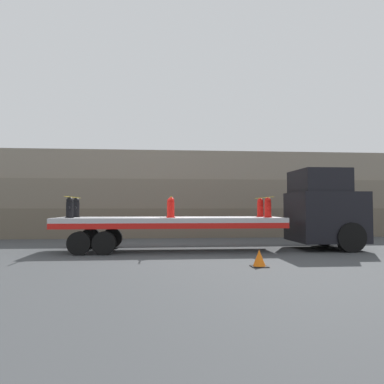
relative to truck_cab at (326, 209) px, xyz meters
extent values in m
plane|color=#3F4244|center=(-6.27, 0.00, -1.58)|extent=(120.00, 120.00, 0.00)
cube|color=#665B4C|center=(-6.27, 7.20, -0.78)|extent=(60.00, 3.00, 1.61)
cube|color=#756B5B|center=(-6.27, 7.35, 0.83)|extent=(60.00, 3.00, 1.61)
cube|color=gray|center=(-6.27, 7.50, 2.44)|extent=(60.00, 3.00, 1.61)
cube|color=black|center=(-0.06, 0.00, -0.30)|extent=(2.59, 2.47, 1.96)
cube|color=black|center=(-0.32, 0.00, 1.13)|extent=(1.81, 2.27, 0.90)
cube|color=black|center=(0.66, 0.00, 0.09)|extent=(1.04, 2.18, 1.10)
cylinder|color=black|center=(0.40, -1.17, -1.03)|extent=(1.11, 0.28, 1.11)
cylinder|color=black|center=(0.40, 1.17, -1.03)|extent=(1.11, 0.28, 1.11)
cube|color=#B2B2B7|center=(-6.27, 0.00, -0.39)|extent=(8.61, 2.42, 0.18)
cube|color=red|center=(-6.27, -1.17, -0.58)|extent=(8.61, 0.08, 0.20)
cube|color=red|center=(-6.27, 1.17, -0.58)|extent=(8.61, 0.08, 0.20)
cylinder|color=black|center=(-8.64, -1.12, -1.17)|extent=(0.82, 0.30, 0.82)
cylinder|color=black|center=(-8.64, 1.12, -1.17)|extent=(0.82, 0.30, 0.82)
cylinder|color=black|center=(-9.50, -1.12, -1.17)|extent=(0.82, 0.30, 0.82)
cylinder|color=black|center=(-9.50, 1.12, -1.17)|extent=(0.82, 0.30, 0.82)
cylinder|color=black|center=(-9.98, -0.53, -0.29)|extent=(0.32, 0.32, 0.03)
cylinder|color=black|center=(-9.98, -0.53, -0.01)|extent=(0.25, 0.25, 0.59)
sphere|color=black|center=(-9.98, -0.53, 0.34)|extent=(0.24, 0.24, 0.24)
cylinder|color=black|center=(-9.98, -0.72, 0.06)|extent=(0.11, 0.12, 0.11)
cylinder|color=black|center=(-9.98, -0.34, 0.06)|extent=(0.11, 0.12, 0.11)
cylinder|color=black|center=(-9.98, 0.53, -0.29)|extent=(0.32, 0.32, 0.03)
cylinder|color=black|center=(-9.98, 0.53, -0.01)|extent=(0.25, 0.25, 0.59)
sphere|color=black|center=(-9.98, 0.53, 0.34)|extent=(0.24, 0.24, 0.24)
cylinder|color=black|center=(-9.98, 0.34, 0.06)|extent=(0.11, 0.12, 0.11)
cylinder|color=black|center=(-9.98, 0.72, 0.06)|extent=(0.11, 0.12, 0.11)
cylinder|color=red|center=(-6.27, -0.53, -0.29)|extent=(0.32, 0.32, 0.03)
cylinder|color=red|center=(-6.27, -0.53, -0.01)|extent=(0.25, 0.25, 0.59)
sphere|color=red|center=(-6.27, -0.53, 0.34)|extent=(0.24, 0.24, 0.24)
cylinder|color=red|center=(-6.27, -0.72, 0.06)|extent=(0.11, 0.12, 0.11)
cylinder|color=red|center=(-6.27, -0.34, 0.06)|extent=(0.11, 0.12, 0.11)
cylinder|color=red|center=(-6.27, 0.53, -0.29)|extent=(0.32, 0.32, 0.03)
cylinder|color=red|center=(-6.27, 0.53, -0.01)|extent=(0.25, 0.25, 0.59)
sphere|color=red|center=(-6.27, 0.53, 0.34)|extent=(0.24, 0.24, 0.24)
cylinder|color=red|center=(-6.27, 0.34, 0.06)|extent=(0.11, 0.12, 0.11)
cylinder|color=red|center=(-6.27, 0.72, 0.06)|extent=(0.11, 0.12, 0.11)
cylinder|color=red|center=(-2.57, -0.53, -0.29)|extent=(0.32, 0.32, 0.03)
cylinder|color=red|center=(-2.57, -0.53, -0.01)|extent=(0.25, 0.25, 0.59)
sphere|color=red|center=(-2.57, -0.53, 0.34)|extent=(0.24, 0.24, 0.24)
cylinder|color=red|center=(-2.57, -0.72, 0.06)|extent=(0.11, 0.12, 0.11)
cylinder|color=red|center=(-2.57, -0.34, 0.06)|extent=(0.11, 0.12, 0.11)
cylinder|color=red|center=(-2.57, 0.53, -0.29)|extent=(0.32, 0.32, 0.03)
cylinder|color=red|center=(-2.57, 0.53, -0.01)|extent=(0.25, 0.25, 0.59)
sphere|color=red|center=(-2.57, 0.53, 0.34)|extent=(0.24, 0.24, 0.24)
cylinder|color=red|center=(-2.57, 0.34, 0.06)|extent=(0.11, 0.12, 0.11)
cylinder|color=red|center=(-2.57, 0.72, 0.06)|extent=(0.11, 0.12, 0.11)
cube|color=yellow|center=(-9.98, 0.00, 0.47)|extent=(0.05, 2.62, 0.01)
cube|color=yellow|center=(-6.27, 0.00, 0.47)|extent=(0.05, 2.62, 0.01)
cube|color=yellow|center=(-2.57, 0.00, 0.47)|extent=(0.05, 2.62, 0.01)
cube|color=black|center=(-3.90, -4.17, -1.57)|extent=(0.46, 0.46, 0.03)
cone|color=orange|center=(-3.90, -4.17, -1.33)|extent=(0.35, 0.35, 0.46)
camera|label=1|loc=(-6.70, -14.55, 0.10)|focal=35.00mm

